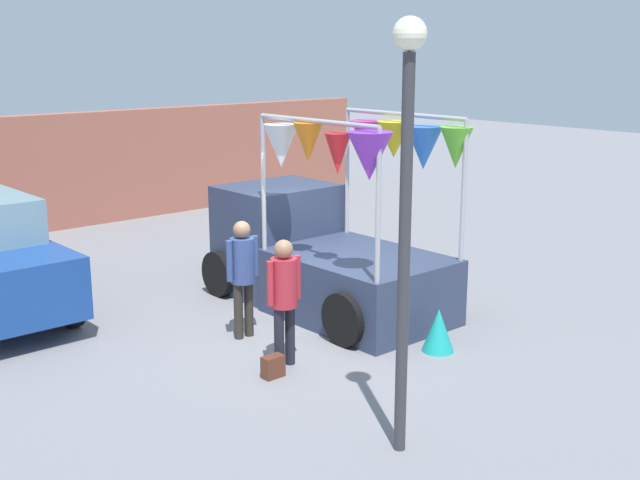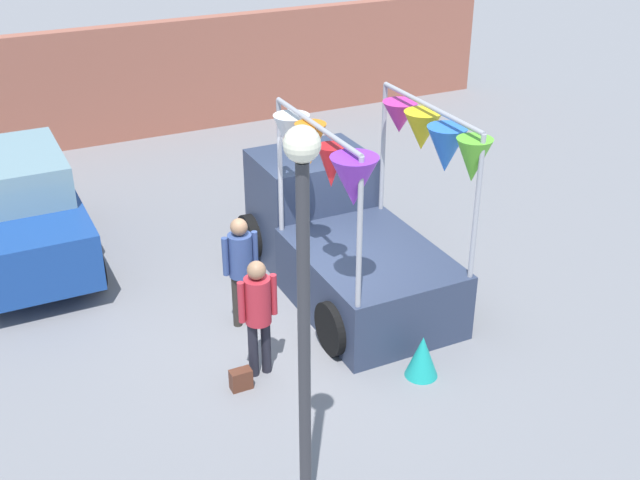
{
  "view_description": "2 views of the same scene",
  "coord_description": "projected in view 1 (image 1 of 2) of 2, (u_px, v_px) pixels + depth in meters",
  "views": [
    {
      "loc": [
        -7.15,
        -8.49,
        4.03
      ],
      "look_at": [
        0.49,
        0.19,
        1.25
      ],
      "focal_mm": 45.0,
      "sensor_mm": 36.0,
      "label": 1
    },
    {
      "loc": [
        -4.13,
        -8.99,
        6.46
      ],
      "look_at": [
        0.32,
        0.16,
        1.2
      ],
      "focal_mm": 45.0,
      "sensor_mm": 36.0,
      "label": 2
    }
  ],
  "objects": [
    {
      "name": "ground_plane",
      "position": [
        304.0,
        330.0,
        11.74
      ],
      "size": [
        60.0,
        60.0,
        0.0
      ],
      "primitive_type": "plane",
      "color": "slate"
    },
    {
      "name": "vendor_truck",
      "position": [
        318.0,
        246.0,
        12.76
      ],
      "size": [
        2.5,
        4.16,
        3.08
      ],
      "color": "#2D3851",
      "rests_on": "ground"
    },
    {
      "name": "street_lamp",
      "position": [
        406.0,
        183.0,
        7.62
      ],
      "size": [
        0.32,
        0.32,
        4.32
      ],
      "color": "#333338",
      "rests_on": "ground"
    },
    {
      "name": "brick_boundary_wall",
      "position": [
        48.0,
        173.0,
        17.9
      ],
      "size": [
        18.0,
        0.36,
        2.6
      ],
      "primitive_type": "cube",
      "color": "#9E5947",
      "rests_on": "ground"
    },
    {
      "name": "person_vendor",
      "position": [
        243.0,
        268.0,
        11.23
      ],
      "size": [
        0.53,
        0.34,
        1.7
      ],
      "color": "#2D2823",
      "rests_on": "ground"
    },
    {
      "name": "handbag",
      "position": [
        273.0,
        367.0,
        10.04
      ],
      "size": [
        0.28,
        0.16,
        0.28
      ],
      "primitive_type": "cube",
      "color": "#592D1E",
      "rests_on": "ground"
    },
    {
      "name": "folded_kite_bundle_teal",
      "position": [
        438.0,
        330.0,
        10.87
      ],
      "size": [
        0.61,
        0.61,
        0.6
      ],
      "primitive_type": "cone",
      "rotation": [
        0.0,
        0.0,
        0.56
      ],
      "color": "teal",
      "rests_on": "ground"
    },
    {
      "name": "person_customer",
      "position": [
        284.0,
        291.0,
        10.2
      ],
      "size": [
        0.53,
        0.34,
        1.68
      ],
      "color": "black",
      "rests_on": "ground"
    }
  ]
}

